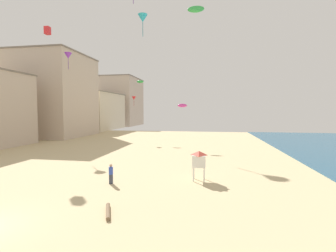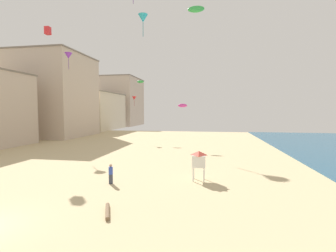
% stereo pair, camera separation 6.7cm
% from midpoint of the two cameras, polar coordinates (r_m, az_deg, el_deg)
% --- Properties ---
extents(boardwalk_hotel_mid, '(16.73, 16.26, 19.02)m').
position_cam_midpoint_polar(boardwalk_hotel_mid, '(64.02, -25.75, 6.41)').
color(boardwalk_hotel_mid, '#C6B29E').
rests_on(boardwalk_hotel_mid, ground).
extents(boardwalk_hotel_far, '(14.32, 20.77, 11.70)m').
position_cam_midpoint_polar(boardwalk_hotel_far, '(82.07, -17.10, 3.35)').
color(boardwalk_hotel_far, beige).
rests_on(boardwalk_hotel_far, ground).
extents(boardwalk_hotel_distant, '(16.39, 19.48, 19.26)m').
position_cam_midpoint_polar(boardwalk_hotel_distant, '(102.02, -11.61, 5.58)').
color(boardwalk_hotel_distant, '#C6B29E').
rests_on(boardwalk_hotel_distant, ground).
extents(kite_flyer, '(0.34, 0.34, 1.64)m').
position_cam_midpoint_polar(kite_flyer, '(20.77, -13.33, -10.62)').
color(kite_flyer, '#383D4C').
rests_on(kite_flyer, ground).
extents(lifeguard_stand, '(1.10, 1.10, 2.55)m').
position_cam_midpoint_polar(lifeguard_stand, '(21.17, 7.18, -7.73)').
color(lifeguard_stand, white).
rests_on(lifeguard_stand, ground).
extents(driftwood_log, '(1.07, 2.05, 0.24)m').
position_cam_midpoint_polar(driftwood_log, '(15.44, -14.01, -18.85)').
color(driftwood_log, '#7A6047').
rests_on(driftwood_log, ground).
extents(kite_magenta_parafoil, '(1.50, 0.42, 0.58)m').
position_cam_midpoint_polar(kite_magenta_parafoil, '(39.24, 3.33, 4.82)').
color(kite_magenta_parafoil, '#DB3D9E').
extents(kite_green_parafoil, '(1.46, 0.41, 0.57)m').
position_cam_midpoint_polar(kite_green_parafoil, '(52.15, -6.58, 10.29)').
color(kite_green_parafoil, green).
extents(kite_red_delta, '(0.85, 0.85, 1.93)m').
position_cam_midpoint_polar(kite_red_delta, '(48.78, -8.04, 6.48)').
color(kite_red_delta, red).
extents(kite_green_parafoil_2, '(2.57, 0.71, 1.00)m').
position_cam_midpoint_polar(kite_green_parafoil_2, '(41.47, 6.49, 25.57)').
color(kite_green_parafoil_2, green).
extents(kite_purple_delta, '(1.14, 1.14, 2.59)m').
position_cam_midpoint_polar(kite_purple_delta, '(42.94, -22.41, 15.00)').
color(kite_purple_delta, purple).
extents(kite_cyan_delta, '(1.76, 1.76, 3.99)m').
position_cam_midpoint_polar(kite_cyan_delta, '(48.76, -5.99, 23.80)').
color(kite_cyan_delta, '#2DB7CC').
extents(kite_red_box, '(0.65, 0.65, 1.02)m').
position_cam_midpoint_polar(kite_red_box, '(38.45, -26.47, 19.40)').
color(kite_red_box, red).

